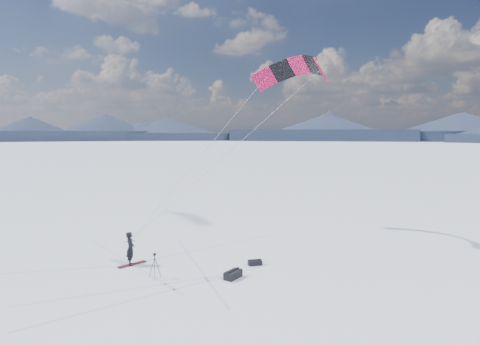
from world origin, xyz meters
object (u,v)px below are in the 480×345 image
snowkiter (131,265)px  snowboard (132,264)px  gear_bag_b (255,262)px  gear_bag_a (233,274)px  tripod (155,262)px

snowkiter → snowboard: 0.09m
snowkiter → snowboard: (0.08, 0.03, 0.02)m
snowkiter → gear_bag_b: bearing=-104.5°
snowboard → gear_bag_a: size_ratio=1.49×
tripod → gear_bag_a: bearing=-39.7°
gear_bag_b → tripod: bearing=-172.4°
snowboard → gear_bag_b: bearing=-45.0°
gear_bag_b → snowboard: bearing=165.2°
snowboard → gear_bag_a: (3.66, -4.22, 0.17)m
tripod → gear_bag_b: tripod is taller
snowboard → gear_bag_b: (5.53, -3.12, 0.12)m
snowboard → tripod: (0.44, -2.49, 0.76)m
snowkiter → gear_bag_b: snowkiter is taller
tripod → snowkiter: bearing=90.7°
tripod → gear_bag_a: 3.70m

